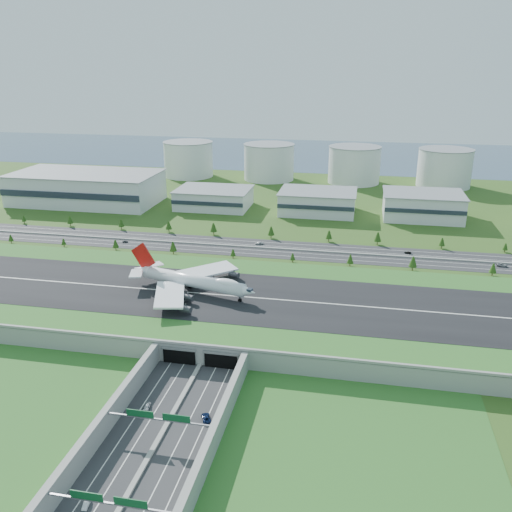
% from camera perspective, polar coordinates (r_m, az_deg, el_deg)
% --- Properties ---
extents(ground, '(1200.00, 1200.00, 0.00)m').
position_cam_1_polar(ground, '(261.85, -2.72, -5.84)').
color(ground, '#2D4B17').
rests_on(ground, ground).
extents(airfield_deck, '(520.00, 100.00, 9.20)m').
position_cam_1_polar(airfield_deck, '(260.02, -2.74, -5.03)').
color(airfield_deck, gray).
rests_on(airfield_deck, ground).
extents(underpass_road, '(38.80, 120.40, 8.00)m').
position_cam_1_polar(underpass_road, '(179.29, -10.69, -18.34)').
color(underpass_road, '#28282B').
rests_on(underpass_road, ground).
extents(sign_gantry_near, '(38.70, 0.70, 9.80)m').
position_cam_1_polar(sign_gantry_near, '(180.38, -10.24, -16.64)').
color(sign_gantry_near, gray).
rests_on(sign_gantry_near, ground).
extents(sign_gantry_far, '(38.70, 0.70, 9.80)m').
position_cam_1_polar(sign_gantry_far, '(156.16, -15.22, -23.90)').
color(sign_gantry_far, gray).
rests_on(sign_gantry_far, ground).
extents(north_expressway, '(560.00, 36.00, 0.12)m').
position_cam_1_polar(north_expressway, '(347.98, 0.98, 0.81)').
color(north_expressway, '#28282B').
rests_on(north_expressway, ground).
extents(tree_row, '(498.11, 48.73, 8.46)m').
position_cam_1_polar(tree_row, '(344.93, 5.60, 1.38)').
color(tree_row, '#3D2819').
rests_on(tree_row, ground).
extents(hangar_west, '(120.00, 60.00, 25.00)m').
position_cam_1_polar(hangar_west, '(483.07, -17.40, 6.85)').
color(hangar_west, silver).
rests_on(hangar_west, ground).
extents(hangar_mid_a, '(58.00, 42.00, 15.00)m').
position_cam_1_polar(hangar_mid_a, '(447.85, -4.45, 6.08)').
color(hangar_mid_a, silver).
rests_on(hangar_mid_a, ground).
extents(hangar_mid_b, '(58.00, 42.00, 17.00)m').
position_cam_1_polar(hangar_mid_b, '(433.11, 6.51, 5.67)').
color(hangar_mid_b, silver).
rests_on(hangar_mid_b, ground).
extents(hangar_mid_c, '(58.00, 42.00, 19.00)m').
position_cam_1_polar(hangar_mid_c, '(434.22, 17.12, 5.09)').
color(hangar_mid_c, silver).
rests_on(hangar_mid_c, ground).
extents(fuel_tank_a, '(50.00, 50.00, 35.00)m').
position_cam_1_polar(fuel_tank_a, '(575.54, -7.12, 10.06)').
color(fuel_tank_a, silver).
rests_on(fuel_tank_a, ground).
extents(fuel_tank_b, '(50.00, 50.00, 35.00)m').
position_cam_1_polar(fuel_tank_b, '(555.22, 1.38, 9.85)').
color(fuel_tank_b, silver).
rests_on(fuel_tank_b, ground).
extents(fuel_tank_c, '(50.00, 50.00, 35.00)m').
position_cam_1_polar(fuel_tank_c, '(547.48, 10.29, 9.40)').
color(fuel_tank_c, silver).
rests_on(fuel_tank_c, ground).
extents(fuel_tank_d, '(50.00, 50.00, 35.00)m').
position_cam_1_polar(fuel_tank_d, '(552.87, 19.22, 8.73)').
color(fuel_tank_d, silver).
rests_on(fuel_tank_d, ground).
extents(bay_water, '(1200.00, 260.00, 0.06)m').
position_cam_1_polar(bay_water, '(720.29, 6.51, 10.62)').
color(bay_water, '#334A62').
rests_on(bay_water, ground).
extents(boeing_747, '(67.66, 63.15, 21.34)m').
position_cam_1_polar(boeing_747, '(262.09, -6.77, -2.58)').
color(boeing_747, white).
rests_on(boeing_747, airfield_deck).
extents(car_0, '(2.28, 4.80, 1.58)m').
position_cam_1_polar(car_0, '(197.55, -11.40, -15.28)').
color(car_0, silver).
rests_on(car_0, ground).
extents(car_1, '(1.95, 4.22, 1.34)m').
position_cam_1_polar(car_1, '(166.81, -17.43, -23.66)').
color(car_1, white).
rests_on(car_1, ground).
extents(car_2, '(4.86, 6.37, 1.61)m').
position_cam_1_polar(car_2, '(189.66, -5.27, -16.58)').
color(car_2, '#0B183B').
rests_on(car_2, ground).
extents(car_4, '(4.13, 2.70, 1.31)m').
position_cam_1_polar(car_4, '(369.26, -13.60, 1.49)').
color(car_4, '#55565A').
rests_on(car_4, ground).
extents(car_5, '(4.53, 2.39, 1.42)m').
position_cam_1_polar(car_5, '(351.10, 15.70, 0.36)').
color(car_5, black).
rests_on(car_5, ground).
extents(car_6, '(6.52, 3.66, 1.72)m').
position_cam_1_polar(car_6, '(348.07, 24.47, -0.87)').
color(car_6, '#A4A4A8').
rests_on(car_6, ground).
extents(car_7, '(6.06, 4.08, 1.63)m').
position_cam_1_polar(car_7, '(355.30, 0.32, 1.37)').
color(car_7, silver).
rests_on(car_7, ground).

